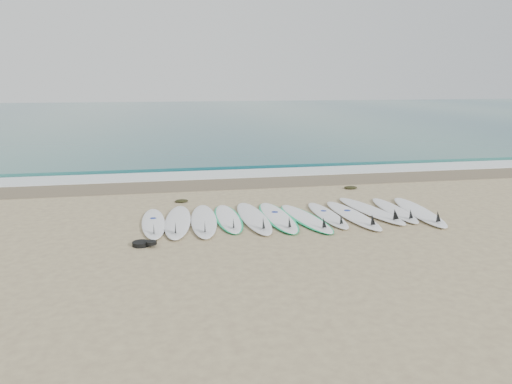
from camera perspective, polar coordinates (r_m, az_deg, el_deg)
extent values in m
plane|color=tan|center=(11.28, 4.05, -3.06)|extent=(120.00, 120.00, 0.00)
cube|color=#235E5F|center=(43.17, -7.39, 8.63)|extent=(120.00, 55.00, 0.03)
cube|color=brown|center=(15.16, 0.01, 1.12)|extent=(120.00, 1.80, 0.01)
cube|color=silver|center=(16.51, -0.93, 2.13)|extent=(120.00, 1.40, 0.04)
cube|color=#235E5F|center=(17.96, -1.78, 3.09)|extent=(120.00, 1.00, 0.10)
ellipsoid|color=white|center=(11.01, -11.64, -3.47)|extent=(0.55, 2.42, 0.08)
cone|color=black|center=(10.12, -11.60, -4.08)|extent=(0.21, 0.26, 0.26)
cylinder|color=navy|center=(11.22, -11.67, -2.95)|extent=(0.14, 0.14, 0.01)
ellipsoid|color=white|center=(11.03, -8.92, -3.30)|extent=(0.79, 2.72, 0.09)
cone|color=black|center=(10.05, -9.19, -3.99)|extent=(0.25, 0.30, 0.29)
ellipsoid|color=white|center=(11.03, -5.99, -3.22)|extent=(0.74, 2.74, 0.09)
cone|color=black|center=(10.03, -5.86, -3.90)|extent=(0.25, 0.30, 0.29)
ellipsoid|color=white|center=(11.17, -3.22, -2.99)|extent=(0.52, 2.39, 0.08)
ellipsoid|color=#0BBF6E|center=(11.17, -3.22, -3.01)|extent=(0.60, 2.41, 0.06)
cone|color=black|center=(10.30, -2.59, -3.54)|extent=(0.20, 0.26, 0.25)
ellipsoid|color=white|center=(11.18, -0.30, -2.92)|extent=(0.61, 2.76, 0.09)
cone|color=black|center=(10.19, 0.85, -3.55)|extent=(0.24, 0.30, 0.29)
ellipsoid|color=white|center=(11.25, 2.48, -2.84)|extent=(0.59, 2.64, 0.08)
ellipsoid|color=#0BBF6E|center=(11.25, 2.48, -2.87)|extent=(0.68, 2.66, 0.06)
cone|color=black|center=(10.32, 3.83, -3.42)|extent=(0.23, 0.28, 0.28)
cylinder|color=navy|center=(11.48, 2.16, -2.30)|extent=(0.15, 0.15, 0.01)
ellipsoid|color=white|center=(11.20, 5.65, -2.98)|extent=(0.85, 2.53, 0.08)
ellipsoid|color=#0BBF6E|center=(11.20, 5.65, -3.00)|extent=(0.94, 2.57, 0.06)
cone|color=black|center=(10.38, 7.76, -3.48)|extent=(0.25, 0.29, 0.27)
ellipsoid|color=white|center=(11.53, 8.11, -2.60)|extent=(0.53, 2.33, 0.08)
cone|color=black|center=(10.73, 9.69, -3.07)|extent=(0.20, 0.25, 0.25)
cylinder|color=navy|center=(11.72, 7.74, -2.14)|extent=(0.14, 0.14, 0.01)
ellipsoid|color=white|center=(11.60, 10.91, -2.59)|extent=(0.73, 2.64, 0.08)
cone|color=black|center=(10.74, 13.17, -3.09)|extent=(0.24, 0.29, 0.28)
cylinder|color=navy|center=(11.80, 10.39, -2.08)|extent=(0.16, 0.16, 0.01)
ellipsoid|color=white|center=(12.09, 12.86, -2.05)|extent=(0.99, 2.74, 0.09)
cone|color=black|center=(11.27, 15.62, -2.45)|extent=(0.27, 0.32, 0.29)
ellipsoid|color=white|center=(12.28, 15.47, -1.99)|extent=(0.60, 2.40, 0.08)
cone|color=black|center=(11.48, 17.26, -2.40)|extent=(0.21, 0.26, 0.25)
ellipsoid|color=white|center=(12.28, 18.06, -2.12)|extent=(0.85, 2.79, 0.09)
cone|color=black|center=(11.36, 20.08, -2.62)|extent=(0.26, 0.31, 0.29)
ellipsoid|color=black|center=(12.88, -8.50, -1.01)|extent=(0.34, 0.26, 0.07)
ellipsoid|color=black|center=(14.55, 10.76, 0.51)|extent=(0.38, 0.30, 0.07)
cylinder|color=black|center=(9.70, -13.03, -5.79)|extent=(0.32, 0.32, 0.08)
cylinder|color=black|center=(9.59, -11.86, -5.70)|extent=(0.20, 0.20, 0.06)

